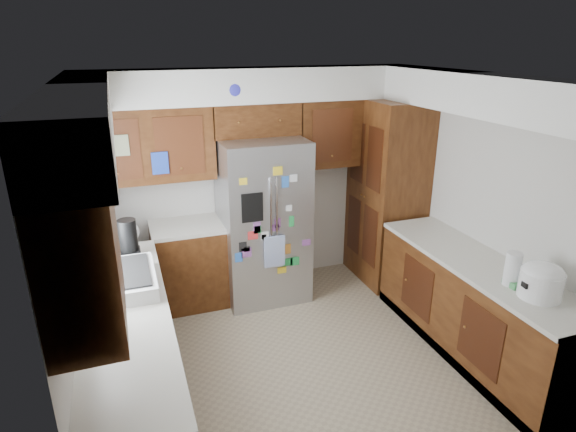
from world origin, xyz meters
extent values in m
plane|color=tan|center=(0.00, 0.00, 0.00)|extent=(3.60, 3.60, 0.00)
cube|color=beige|center=(0.00, 1.60, 1.25)|extent=(3.60, 0.04, 2.50)
cube|color=beige|center=(-1.80, 0.00, 1.25)|extent=(0.04, 3.20, 2.50)
cube|color=beige|center=(1.80, 0.00, 1.25)|extent=(0.04, 3.20, 2.50)
cube|color=beige|center=(0.00, -1.60, 1.25)|extent=(3.60, 0.04, 2.50)
cube|color=white|center=(0.00, 0.00, 2.51)|extent=(3.60, 3.20, 0.02)
cube|color=white|center=(0.00, 1.41, 2.33)|extent=(3.60, 0.38, 0.35)
cube|color=white|center=(-1.61, 0.00, 2.33)|extent=(0.38, 3.20, 0.35)
cube|color=white|center=(1.61, 0.00, 2.33)|extent=(0.38, 3.20, 0.35)
cube|color=#3A1B0B|center=(-1.14, 1.43, 1.77)|extent=(1.33, 0.34, 0.75)
cube|color=#3A1B0B|center=(1.14, 1.43, 1.77)|extent=(1.33, 0.34, 0.75)
cube|color=#3A1B0B|center=(-1.63, -1.15, 1.77)|extent=(0.34, 0.85, 0.75)
cube|color=white|center=(-1.79, 0.10, 1.60)|extent=(0.02, 0.90, 1.05)
cube|color=white|center=(-1.75, 0.10, 1.60)|extent=(0.01, 1.02, 1.15)
cube|color=#1F40B5|center=(-1.03, 1.24, 1.62)|extent=(0.16, 0.02, 0.22)
cube|color=beige|center=(-1.39, 1.24, 1.82)|extent=(0.16, 0.02, 0.20)
cube|color=#3A1B0B|center=(-1.50, -0.30, 0.44)|extent=(0.60, 2.60, 0.88)
cube|color=#3A1B0B|center=(-0.83, 1.30, 0.44)|extent=(0.75, 0.60, 0.88)
cube|color=beige|center=(-1.50, -0.30, 0.90)|extent=(0.63, 2.60, 0.04)
cube|color=beige|center=(-0.83, 1.30, 0.90)|extent=(0.75, 0.60, 0.04)
cube|color=black|center=(-1.50, -0.30, 0.05)|extent=(0.60, 2.60, 0.10)
cube|color=#3A1B0B|center=(1.50, -0.47, 0.44)|extent=(0.60, 2.25, 0.88)
cube|color=beige|center=(1.50, -0.47, 0.90)|extent=(0.63, 2.25, 0.04)
cube|color=black|center=(1.50, -0.47, 0.05)|extent=(0.60, 2.25, 0.10)
cube|color=#3A1B0B|center=(1.50, 1.15, 1.07)|extent=(0.60, 0.90, 2.15)
cube|color=#A2A2A7|center=(0.00, 1.21, 0.90)|extent=(0.90, 0.75, 1.80)
cylinder|color=silver|center=(-0.03, 0.82, 1.05)|extent=(0.02, 0.02, 0.90)
cylinder|color=silver|center=(0.03, 0.82, 1.05)|extent=(0.02, 0.02, 0.90)
cube|color=black|center=(-0.22, 0.83, 1.20)|extent=(0.22, 0.01, 0.30)
cube|color=white|center=(0.00, 0.80, 0.70)|extent=(0.22, 0.01, 0.34)
cube|color=white|center=(-0.09, 0.82, 0.88)|extent=(0.08, 0.00, 0.09)
cube|color=orange|center=(0.14, 0.82, 0.70)|extent=(0.09, 0.00, 0.11)
cube|color=red|center=(-0.22, 0.82, 0.90)|extent=(0.11, 0.00, 0.09)
cube|color=#8C4C99|center=(0.36, 0.82, 0.74)|extent=(0.09, 0.00, 0.07)
cube|color=yellow|center=(-0.02, 0.82, 0.62)|extent=(0.10, 0.00, 0.05)
cube|color=#8C4C99|center=(-0.30, 0.82, 0.72)|extent=(0.11, 0.00, 0.10)
cube|color=#8C4C99|center=(-0.18, 0.82, 0.98)|extent=(0.07, 0.00, 0.12)
cube|color=blue|center=(-0.38, 0.82, 0.68)|extent=(0.08, 0.00, 0.10)
cube|color=yellow|center=(-0.30, 0.82, 1.48)|extent=(0.08, 0.00, 0.07)
cube|color=yellow|center=(0.09, 0.82, 0.46)|extent=(0.10, 0.00, 0.07)
cube|color=green|center=(-0.17, 0.82, 0.96)|extent=(0.07, 0.00, 0.08)
cube|color=black|center=(-0.33, 0.82, 0.79)|extent=(0.08, 0.00, 0.10)
cube|color=green|center=(0.19, 0.82, 1.00)|extent=(0.05, 0.00, 0.12)
cube|color=#8C4C99|center=(0.04, 0.82, 1.00)|extent=(0.07, 0.00, 0.10)
cube|color=white|center=(0.17, 0.82, 1.15)|extent=(0.06, 0.00, 0.06)
cube|color=green|center=(0.15, 0.82, 0.54)|extent=(0.11, 0.00, 0.08)
cube|color=blue|center=(0.09, 0.82, 0.73)|extent=(0.07, 0.00, 0.07)
cube|color=#8C4C99|center=(0.01, 0.82, 0.95)|extent=(0.09, 0.00, 0.07)
cube|color=green|center=(0.23, 0.82, 0.54)|extent=(0.10, 0.00, 0.10)
cube|color=yellow|center=(-0.11, 0.82, 0.87)|extent=(0.05, 0.00, 0.06)
cube|color=black|center=(-0.29, 0.82, 0.76)|extent=(0.06, 0.00, 0.05)
cube|color=#8C4C99|center=(0.01, 0.82, 0.68)|extent=(0.09, 0.00, 0.06)
cube|color=white|center=(0.21, 0.82, 1.46)|extent=(0.08, 0.00, 0.07)
cube|color=yellow|center=(0.05, 0.82, 1.55)|extent=(0.10, 0.00, 0.09)
cube|color=blue|center=(0.13, 0.82, 1.43)|extent=(0.08, 0.00, 0.12)
cube|color=#3A1B0B|center=(0.00, 1.43, 1.98)|extent=(0.96, 0.34, 0.35)
sphere|color=#3231C9|center=(-0.26, 1.36, 2.30)|extent=(0.30, 0.30, 0.30)
cylinder|color=black|center=(0.22, 1.38, 2.23)|extent=(0.30, 0.30, 0.17)
ellipsoid|color=#333338|center=(0.22, 1.38, 2.32)|extent=(0.28, 0.28, 0.12)
cube|color=white|center=(-1.50, 0.10, 0.98)|extent=(0.52, 0.70, 0.12)
cube|color=black|center=(-1.50, 0.10, 1.04)|extent=(0.44, 0.60, 0.02)
cylinder|color=silver|center=(-1.70, 0.10, 1.14)|extent=(0.02, 0.02, 0.30)
cylinder|color=silver|center=(-1.64, 0.10, 1.27)|extent=(0.16, 0.02, 0.02)
cube|color=gold|center=(-1.30, -0.15, 0.94)|extent=(0.10, 0.18, 0.04)
cube|color=black|center=(-1.41, 0.60, 0.97)|extent=(0.18, 0.14, 0.10)
cylinder|color=black|center=(-1.41, 0.60, 1.16)|extent=(0.16, 0.16, 0.28)
cylinder|color=#A2A2A7|center=(-1.55, 0.83, 1.02)|extent=(0.14, 0.14, 0.20)
sphere|color=white|center=(-1.40, 1.03, 1.02)|extent=(0.20, 0.20, 0.20)
cube|color=#3F72B2|center=(-1.60, 1.18, 1.01)|extent=(0.14, 0.10, 0.18)
cube|color=#BFB28C|center=(-1.39, 1.19, 0.99)|extent=(0.10, 0.08, 0.14)
cylinder|color=white|center=(-1.55, 0.44, 0.98)|extent=(0.08, 0.08, 0.11)
cylinder|color=white|center=(1.50, -1.12, 1.03)|extent=(0.32, 0.32, 0.21)
ellipsoid|color=white|center=(1.50, -1.12, 1.13)|extent=(0.31, 0.31, 0.14)
cube|color=black|center=(1.35, -1.12, 1.05)|extent=(0.04, 0.06, 0.04)
cylinder|color=white|center=(1.44, -0.90, 1.06)|extent=(0.12, 0.12, 0.28)
camera|label=1|loc=(-1.39, -3.53, 2.77)|focal=30.00mm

